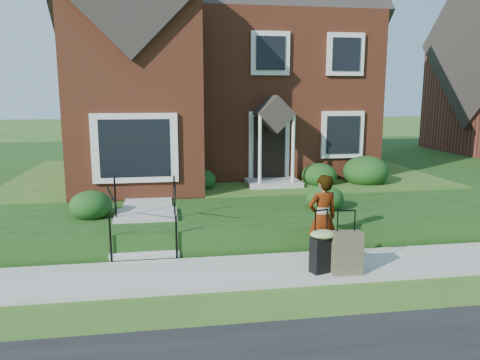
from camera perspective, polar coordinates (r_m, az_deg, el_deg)
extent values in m
plane|color=#2D5119|center=(9.24, 4.22, -11.05)|extent=(120.00, 120.00, 0.00)
cube|color=#9E9B93|center=(9.22, 4.23, -10.82)|extent=(60.00, 1.60, 0.08)
cube|color=#19380F|center=(20.41, 8.19, 1.63)|extent=(44.00, 20.00, 0.60)
cube|color=#9E9B93|center=(13.65, -10.93, -1.39)|extent=(1.20, 6.00, 0.06)
cube|color=brown|center=(18.47, -2.84, 10.16)|extent=(10.00, 8.00, 5.40)
cube|color=brown|center=(13.58, -12.57, 9.85)|extent=(3.60, 2.40, 5.40)
cube|color=silver|center=(12.51, -12.65, 3.85)|extent=(2.20, 0.30, 1.80)
cube|color=black|center=(14.76, 3.58, 3.67)|extent=(1.00, 0.12, 2.10)
cube|color=black|center=(15.42, 12.37, 5.42)|extent=(1.40, 0.10, 1.50)
cube|color=#9E9B93|center=(9.91, -11.53, -8.76)|extent=(1.40, 0.30, 0.15)
cube|color=#9E9B93|center=(10.15, -11.49, -7.41)|extent=(1.40, 0.30, 0.15)
cube|color=#9E9B93|center=(10.39, -11.46, -6.12)|extent=(1.40, 0.30, 0.15)
cube|color=#9E9B93|center=(10.64, -11.42, -4.89)|extent=(1.40, 0.30, 0.15)
cube|color=#9E9B93|center=(11.17, -11.32, -4.15)|extent=(1.40, 0.80, 0.15)
cylinder|color=black|center=(9.71, -15.51, -7.02)|extent=(0.04, 0.04, 0.90)
cylinder|color=black|center=(10.71, -14.97, -2.04)|extent=(0.04, 0.04, 0.90)
cylinder|color=black|center=(9.64, -7.76, -6.85)|extent=(0.04, 0.04, 0.90)
cylinder|color=black|center=(10.65, -8.00, -1.86)|extent=(0.04, 0.04, 0.90)
ellipsoid|color=#103711|center=(13.91, -17.53, 0.54)|extent=(1.45, 1.45, 1.02)
ellipsoid|color=#103711|center=(13.89, -4.99, 0.29)|extent=(0.98, 0.98, 0.69)
ellipsoid|color=#103711|center=(14.68, 9.66, 0.87)|extent=(1.08, 1.08, 0.76)
ellipsoid|color=#103711|center=(15.17, 15.09, 1.40)|extent=(1.41, 1.41, 0.99)
ellipsoid|color=#103711|center=(11.23, -17.74, -2.62)|extent=(0.97, 0.97, 0.68)
ellipsoid|color=#103711|center=(11.65, 10.28, -1.89)|extent=(0.93, 0.93, 0.65)
imported|color=#999999|center=(9.48, 10.01, -4.56)|extent=(0.70, 0.53, 1.74)
cube|color=black|center=(9.00, 10.03, -8.94)|extent=(0.50, 0.37, 0.67)
cylinder|color=black|center=(8.76, 10.21, -3.75)|extent=(0.26, 0.11, 0.03)
cylinder|color=black|center=(8.78, 9.32, -5.39)|extent=(0.02, 0.02, 0.50)
cylinder|color=black|center=(8.87, 10.98, -5.28)|extent=(0.02, 0.02, 0.50)
cylinder|color=black|center=(9.06, 9.02, -10.85)|extent=(0.06, 0.07, 0.06)
cylinder|color=black|center=(9.16, 10.92, -10.67)|extent=(0.06, 0.07, 0.06)
ellipsoid|color=#87A05B|center=(8.87, 10.12, -6.42)|extent=(0.59, 0.54, 0.16)
cube|color=brown|center=(8.99, 12.87, -8.65)|extent=(0.57, 0.33, 0.79)
cylinder|color=black|center=(8.77, 13.07, -3.80)|extent=(0.33, 0.04, 0.03)
cylinder|color=black|center=(8.76, 12.01, -5.08)|extent=(0.02, 0.02, 0.39)
cylinder|color=black|center=(8.88, 14.02, -4.95)|extent=(0.02, 0.02, 0.39)
cylinder|color=black|center=(9.05, 11.62, -10.95)|extent=(0.04, 0.06, 0.06)
cylinder|color=black|center=(9.19, 13.91, -10.71)|extent=(0.04, 0.06, 0.06)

